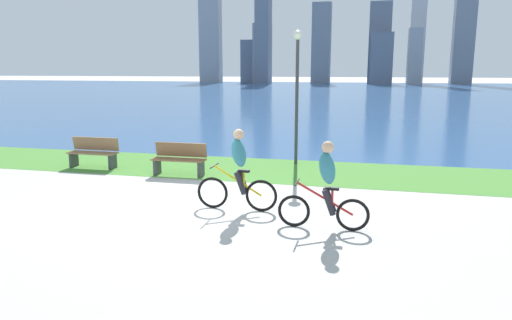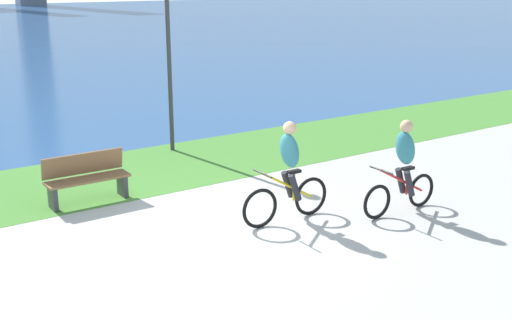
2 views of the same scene
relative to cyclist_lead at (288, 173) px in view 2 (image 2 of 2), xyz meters
name	(u,v)px [view 2 (image 2 of 2)]	position (x,y,z in m)	size (l,w,h in m)	color
ground_plane	(206,233)	(-1.42, 0.28, -0.84)	(300.00, 300.00, 0.00)	#B2AFA8
grass_strip_bayside	(117,175)	(-1.42, 4.03, -0.84)	(120.00, 3.32, 0.01)	#478433
cyclist_lead	(288,173)	(0.00, 0.00, 0.00)	(1.74, 0.52, 1.72)	black
cyclist_trailing	(403,167)	(1.88, -0.78, -0.02)	(1.69, 0.52, 1.65)	black
bench_far_along_path	(87,178)	(-2.47, 2.79, -0.39)	(1.50, 0.47, 0.90)	brown
lamppost_tall	(168,38)	(0.44, 5.15, 1.79)	(0.28, 0.28, 4.04)	#38383D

